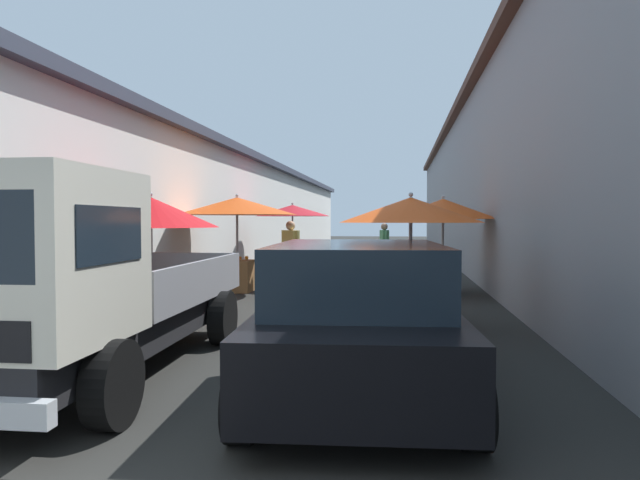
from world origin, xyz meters
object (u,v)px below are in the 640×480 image
Objects in this scene: delivery_truck at (58,288)px; vendor_in_shade at (291,250)px; fruit_stall_near_left at (409,231)px; hatchback_car at (358,317)px; vendor_by_crates at (384,245)px; fruit_stall_far_right at (292,218)px; fruit_stall_near_right at (152,228)px; fruit_stall_far_left at (441,219)px; fruit_stall_mid_lane at (237,215)px.

vendor_in_shade is at bearing -3.96° from delivery_truck.
fruit_stall_near_left is at bearing -148.90° from vendor_in_shade.
hatchback_car is 2.54× the size of vendor_by_crates.
fruit_stall_near_left is 9.13m from vendor_by_crates.
fruit_stall_far_right is at bearing 89.52° from vendor_by_crates.
fruit_stall_near_right is at bearing 160.85° from vendor_by_crates.
hatchback_car is 12.41m from vendor_by_crates.
fruit_stall_far_left is 3.60m from vendor_in_shade.
fruit_stall_far_right is (5.29, -0.28, -0.07)m from fruit_stall_mid_lane.
vendor_in_shade is (0.18, 3.52, -0.74)m from fruit_stall_far_left.
fruit_stall_near_left is 1.05× the size of fruit_stall_near_right.
vendor_by_crates is at bearing -31.62° from fruit_stall_mid_lane.
fruit_stall_far_right is 6.48m from fruit_stall_far_left.
fruit_stall_mid_lane is 6.24m from vendor_by_crates.
fruit_stall_near_right is (-0.49, 3.92, 0.04)m from fruit_stall_near_left.
fruit_stall_near_right reaches higher than vendor_in_shade.
hatchback_car is (-3.32, 0.54, -0.76)m from fruit_stall_near_left.
fruit_stall_near_right is 1.33× the size of vendor_by_crates.
vendor_by_crates is (12.41, 0.06, 0.17)m from hatchback_car.
hatchback_car is at bearing -166.36° from fruit_stall_far_right.
fruit_stall_near_right reaches higher than delivery_truck.
fruit_stall_far_right is at bearing 21.30° from fruit_stall_near_left.
delivery_truck is at bearing -178.85° from fruit_stall_far_right.
fruit_stall_near_left is at bearing -158.70° from fruit_stall_far_right.
fruit_stall_far_right is 0.99× the size of fruit_stall_far_left.
fruit_stall_far_left is 5.04m from vendor_by_crates.
fruit_stall_far_left is (0.49, -4.65, -0.10)m from fruit_stall_mid_lane.
fruit_stall_near_left is at bearing -9.18° from hatchback_car.
hatchback_car is at bearing -129.90° from fruit_stall_near_right.
fruit_stall_far_right is 13.02m from delivery_truck.
vendor_in_shade is at bearing -169.68° from fruit_stall_far_right.
fruit_stall_far_right is 12.83m from hatchback_car.
fruit_stall_near_right is at bearing 50.10° from hatchback_car.
fruit_stall_far_left is at bearing -163.57° from vendor_by_crates.
vendor_by_crates is at bearing -19.15° from fruit_stall_near_right.
fruit_stall_far_right reaches higher than fruit_stall_near_right.
vendor_in_shade is at bearing 87.08° from fruit_stall_far_left.
fruit_stall_near_left is at bearing -134.91° from fruit_stall_mid_lane.
fruit_stall_near_left is 9.78m from fruit_stall_far_right.
fruit_stall_far_right is 0.60× the size of hatchback_car.
fruit_stall_mid_lane is 0.69× the size of hatchback_car.
vendor_by_crates is (9.58, -3.33, -0.64)m from fruit_stall_near_right.
fruit_stall_near_left reaches higher than vendor_in_shade.
fruit_stall_near_left is 0.44× the size of delivery_truck.
fruit_stall_near_right is 0.53× the size of hatchback_car.
fruit_stall_mid_lane is 4.67m from fruit_stall_far_left.
hatchback_car is at bearing -179.72° from vendor_by_crates.
fruit_stall_far_right is (9.11, 3.55, 0.23)m from fruit_stall_near_left.
delivery_truck reaches higher than vendor_in_shade.
fruit_stall_mid_lane is 5.30m from fruit_stall_far_right.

